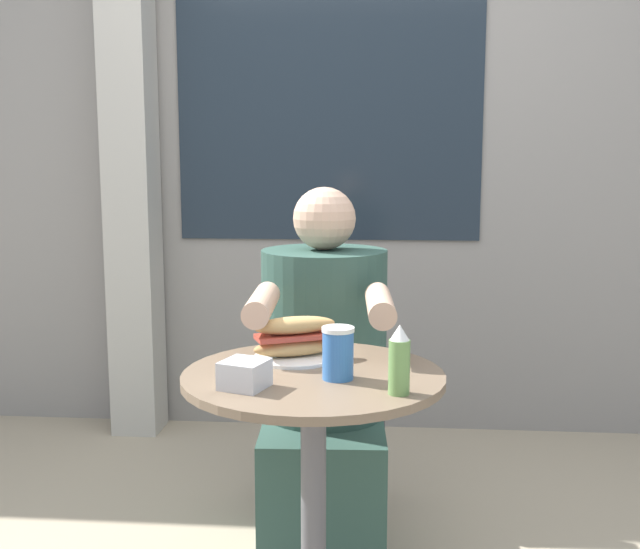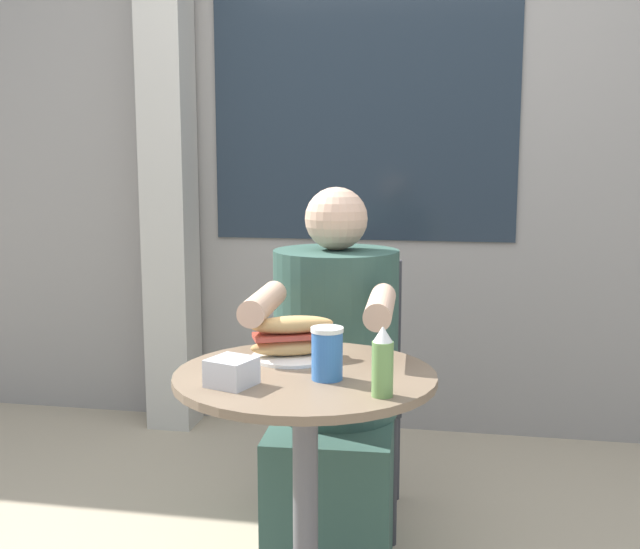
% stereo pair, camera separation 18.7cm
% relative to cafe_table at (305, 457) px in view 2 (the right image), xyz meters
% --- Properties ---
extents(storefront_wall, '(8.00, 0.09, 2.80)m').
position_rel_cafe_table_xyz_m(storefront_wall, '(-0.00, 1.70, 0.88)').
color(storefront_wall, gray).
rests_on(storefront_wall, ground_plane).
extents(lattice_pillar, '(0.20, 0.20, 2.40)m').
position_rel_cafe_table_xyz_m(lattice_pillar, '(-0.93, 1.54, 0.68)').
color(lattice_pillar, '#B2ADA3').
rests_on(lattice_pillar, ground_plane).
extents(cafe_table, '(0.61, 0.61, 0.73)m').
position_rel_cafe_table_xyz_m(cafe_table, '(0.00, 0.00, 0.00)').
color(cafe_table, brown).
rests_on(cafe_table, ground_plane).
extents(diner_chair, '(0.40, 0.40, 0.87)m').
position_rel_cafe_table_xyz_m(diner_chair, '(-0.02, 0.85, -0.00)').
color(diner_chair, '#333338').
rests_on(diner_chair, ground_plane).
extents(seated_diner, '(0.40, 0.68, 1.14)m').
position_rel_cafe_table_xyz_m(seated_diner, '(-0.01, 0.50, -0.04)').
color(seated_diner, '#2D4C42').
rests_on(seated_diner, ground_plane).
extents(sandwich_on_plate, '(0.22, 0.20, 0.11)m').
position_rel_cafe_table_xyz_m(sandwich_on_plate, '(-0.06, 0.12, 0.25)').
color(sandwich_on_plate, white).
rests_on(sandwich_on_plate, cafe_table).
extents(drink_cup, '(0.07, 0.07, 0.12)m').
position_rel_cafe_table_xyz_m(drink_cup, '(0.06, -0.04, 0.26)').
color(drink_cup, '#336BB7').
rests_on(drink_cup, cafe_table).
extents(napkin_box, '(0.11, 0.11, 0.06)m').
position_rel_cafe_table_xyz_m(napkin_box, '(-0.14, -0.13, 0.23)').
color(napkin_box, silver).
rests_on(napkin_box, cafe_table).
extents(condiment_bottle, '(0.05, 0.05, 0.15)m').
position_rel_cafe_table_xyz_m(condiment_bottle, '(0.19, -0.14, 0.28)').
color(condiment_bottle, '#66934C').
rests_on(condiment_bottle, cafe_table).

